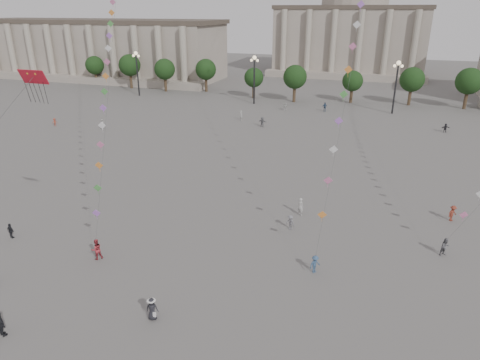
% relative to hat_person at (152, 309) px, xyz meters
% --- Properties ---
extents(ground, '(360.00, 360.00, 0.00)m').
position_rel_hat_person_xyz_m(ground, '(-0.03, 1.97, -0.89)').
color(ground, '#5C5A57').
rests_on(ground, ground).
extents(hall_west, '(84.00, 26.22, 17.20)m').
position_rel_hat_person_xyz_m(hall_west, '(-75.03, 95.87, 7.54)').
color(hall_west, gray).
rests_on(hall_west, ground).
extents(hall_central, '(48.30, 34.30, 35.50)m').
position_rel_hat_person_xyz_m(hall_central, '(-0.03, 131.19, 13.34)').
color(hall_central, gray).
rests_on(hall_central, ground).
extents(tree_row, '(137.12, 5.12, 8.00)m').
position_rel_hat_person_xyz_m(tree_row, '(-0.03, 79.97, 4.50)').
color(tree_row, '#3B2C1D').
rests_on(tree_row, ground).
extents(lamp_post_far_west, '(2.00, 0.90, 10.65)m').
position_rel_hat_person_xyz_m(lamp_post_far_west, '(-45.03, 71.97, 6.46)').
color(lamp_post_far_west, '#262628').
rests_on(lamp_post_far_west, ground).
extents(lamp_post_mid_west, '(2.00, 0.90, 10.65)m').
position_rel_hat_person_xyz_m(lamp_post_mid_west, '(-15.03, 71.97, 6.46)').
color(lamp_post_mid_west, '#262628').
rests_on(lamp_post_mid_west, ground).
extents(lamp_post_mid_east, '(2.00, 0.90, 10.65)m').
position_rel_hat_person_xyz_m(lamp_post_mid_east, '(14.97, 71.97, 6.46)').
color(lamp_post_mid_east, '#262628').
rests_on(lamp_post_mid_east, ground).
extents(person_crowd_0, '(1.19, 0.67, 1.91)m').
position_rel_hat_person_xyz_m(person_crowd_0, '(1.42, 69.36, 0.07)').
color(person_crowd_0, '#2F496A').
rests_on(person_crowd_0, ground).
extents(person_crowd_1, '(1.13, 1.15, 1.87)m').
position_rel_hat_person_xyz_m(person_crowd_1, '(-34.06, 41.79, 0.04)').
color(person_crowd_1, silver).
rests_on(person_crowd_1, ground).
extents(person_crowd_2, '(1.08, 1.06, 1.49)m').
position_rel_hat_person_xyz_m(person_crowd_2, '(-43.89, 40.87, -0.14)').
color(person_crowd_2, '#9A3C2A').
rests_on(person_crowd_2, ground).
extents(person_crowd_4, '(1.18, 1.60, 1.67)m').
position_rel_hat_person_xyz_m(person_crowd_4, '(-6.76, 67.84, -0.05)').
color(person_crowd_4, silver).
rests_on(person_crowd_4, ground).
extents(person_crowd_6, '(1.13, 0.95, 1.52)m').
position_rel_hat_person_xyz_m(person_crowd_6, '(6.16, 16.04, -0.13)').
color(person_crowd_6, slate).
rests_on(person_crowd_6, ground).
extents(person_crowd_8, '(1.20, 1.24, 1.70)m').
position_rel_hat_person_xyz_m(person_crowd_8, '(21.42, 23.22, -0.04)').
color(person_crowd_8, maroon).
rests_on(person_crowd_8, ground).
extents(person_crowd_9, '(1.52, 0.93, 1.56)m').
position_rel_hat_person_xyz_m(person_crowd_9, '(23.96, 59.85, -0.11)').
color(person_crowd_9, black).
rests_on(person_crowd_9, ground).
extents(person_crowd_10, '(0.80, 0.80, 1.88)m').
position_rel_hat_person_xyz_m(person_crowd_10, '(-12.77, 56.40, 0.05)').
color(person_crowd_10, '#ADAEA9').
rests_on(person_crowd_10, ground).
extents(person_crowd_12, '(1.79, 1.06, 1.84)m').
position_rel_hat_person_xyz_m(person_crowd_12, '(-7.49, 52.93, 0.03)').
color(person_crowd_12, slate).
rests_on(person_crowd_12, ground).
extents(person_crowd_13, '(0.85, 0.77, 1.94)m').
position_rel_hat_person_xyz_m(person_crowd_13, '(6.47, 19.50, 0.08)').
color(person_crowd_13, '#B0AFAC').
rests_on(person_crowd_13, ground).
extents(tourist_1, '(1.21, 0.76, 1.91)m').
position_rel_hat_person_xyz_m(tourist_1, '(-8.60, -4.72, 0.07)').
color(tourist_1, black).
rests_on(tourist_1, ground).
extents(tourist_4, '(0.93, 0.49, 1.52)m').
position_rel_hat_person_xyz_m(tourist_4, '(-18.44, 5.70, -0.13)').
color(tourist_4, black).
rests_on(tourist_4, ground).
extents(kite_flyer_0, '(1.13, 1.17, 1.89)m').
position_rel_hat_person_xyz_m(kite_flyer_0, '(-8.49, 5.29, 0.06)').
color(kite_flyer_0, '#9F2B34').
rests_on(kite_flyer_0, ground).
extents(kite_flyer_1, '(1.08, 1.15, 1.56)m').
position_rel_hat_person_xyz_m(kite_flyer_1, '(9.74, 9.42, -0.11)').
color(kite_flyer_1, '#335073').
rests_on(kite_flyer_1, ground).
extents(kite_flyer_2, '(1.02, 0.99, 1.66)m').
position_rel_hat_person_xyz_m(kite_flyer_2, '(20.09, 15.80, -0.06)').
color(kite_flyer_2, '#58585D').
rests_on(kite_flyer_2, ground).
extents(hat_person, '(0.94, 0.74, 1.70)m').
position_rel_hat_person_xyz_m(hat_person, '(0.00, 0.00, 0.00)').
color(hat_person, black).
rests_on(hat_person, ground).
extents(dragon_kite, '(5.49, 5.57, 19.75)m').
position_rel_hat_person_xyz_m(dragon_kite, '(-10.21, 3.21, 14.08)').
color(dragon_kite, '#AC1222').
rests_on(dragon_kite, ground).
extents(kite_train_west, '(21.99, 42.97, 60.69)m').
position_rel_hat_person_xyz_m(kite_train_west, '(-19.86, 28.18, 20.09)').
color(kite_train_west, '#3F3F3F').
rests_on(kite_train_west, ground).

